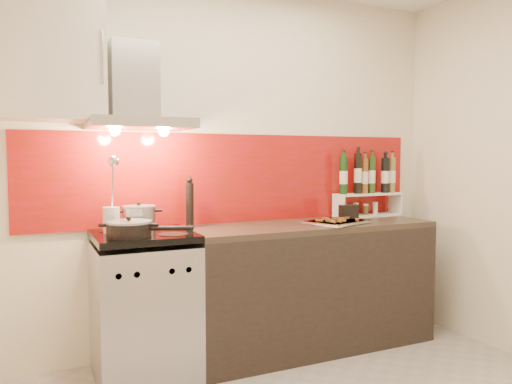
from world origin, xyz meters
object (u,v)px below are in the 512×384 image
range_stove (144,307)px  pepper_mill (190,203)px  baking_tray (336,222)px  counter (310,285)px  stock_pot (139,218)px  saute_pan (130,229)px

range_stove → pepper_mill: (0.35, 0.17, 0.62)m
range_stove → baking_tray: size_ratio=1.77×
pepper_mill → baking_tray: pepper_mill is taller
range_stove → counter: (1.20, 0.00, 0.01)m
stock_pot → pepper_mill: 0.36m
counter → stock_pot: (-1.20, 0.12, 0.54)m
counter → baking_tray: bearing=-31.7°
range_stove → stock_pot: size_ratio=4.28×
saute_pan → pepper_mill: (0.45, 0.30, 0.11)m
range_stove → stock_pot: 0.56m
pepper_mill → saute_pan: bearing=-146.6°
stock_pot → baking_tray: stock_pot is taller
saute_pan → baking_tray: (1.46, 0.04, -0.04)m
pepper_mill → baking_tray: size_ratio=0.67×
saute_pan → pepper_mill: size_ratio=1.42×
counter → stock_pot: size_ratio=8.47×
pepper_mill → stock_pot: bearing=-172.4°
stock_pot → baking_tray: 1.38m
stock_pot → saute_pan: size_ratio=0.44×
range_stove → baking_tray: baking_tray is taller
saute_pan → stock_pot: bearing=67.7°
baking_tray → counter: bearing=148.3°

